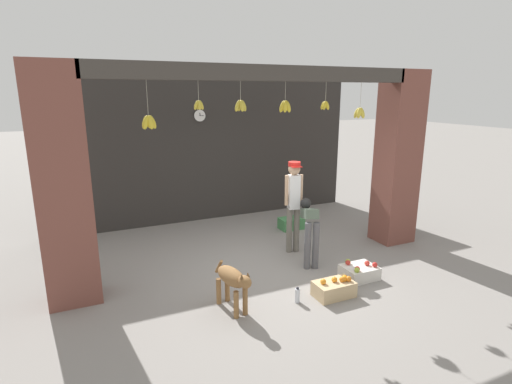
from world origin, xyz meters
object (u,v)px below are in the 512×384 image
(water_bottle, at_px, (297,295))
(wall_clock, at_px, (200,116))
(dog, at_px, (233,280))
(produce_box_green, at_px, (291,223))
(fruit_crate_apples, at_px, (359,272))
(fruit_crate_oranges, at_px, (334,288))
(shopkeeper, at_px, (294,199))
(worker_stooping, at_px, (310,225))

(water_bottle, height_order, wall_clock, wall_clock)
(dog, relative_size, produce_box_green, 1.67)
(fruit_crate_apples, distance_m, produce_box_green, 2.58)
(fruit_crate_oranges, height_order, water_bottle, fruit_crate_oranges)
(water_bottle, xyz_separation_m, wall_clock, (-0.11, 4.24, 2.32))
(fruit_crate_apples, xyz_separation_m, wall_clock, (-1.41, 3.99, 2.31))
(shopkeeper, relative_size, wall_clock, 6.34)
(worker_stooping, relative_size, water_bottle, 4.62)
(fruit_crate_apples, height_order, produce_box_green, fruit_crate_apples)
(shopkeeper, xyz_separation_m, water_bottle, (-0.86, -1.68, -0.92))
(fruit_crate_oranges, relative_size, produce_box_green, 1.13)
(fruit_crate_oranges, bearing_deg, shopkeeper, 80.91)
(produce_box_green, bearing_deg, fruit_crate_oranges, -107.10)
(fruit_crate_apples, bearing_deg, dog, -178.20)
(dog, height_order, wall_clock, wall_clock)
(dog, relative_size, fruit_crate_apples, 1.60)
(dog, distance_m, fruit_crate_oranges, 1.56)
(worker_stooping, relative_size, fruit_crate_oranges, 1.82)
(shopkeeper, xyz_separation_m, worker_stooping, (0.01, -0.57, -0.32))
(dog, relative_size, wall_clock, 3.20)
(dog, relative_size, worker_stooping, 0.81)
(shopkeeper, bearing_deg, fruit_crate_apples, 117.44)
(dog, bearing_deg, water_bottle, 67.33)
(worker_stooping, bearing_deg, fruit_crate_oranges, -82.68)
(shopkeeper, height_order, produce_box_green, shopkeeper)
(fruit_crate_oranges, bearing_deg, dog, 170.55)
(fruit_crate_apples, distance_m, water_bottle, 1.32)
(fruit_crate_oranges, xyz_separation_m, wall_clock, (-0.70, 4.31, 2.30))
(fruit_crate_apples, bearing_deg, water_bottle, -169.04)
(worker_stooping, height_order, water_bottle, worker_stooping)
(fruit_crate_oranges, bearing_deg, worker_stooping, 76.42)
(dog, bearing_deg, wall_clock, 157.31)
(shopkeeper, bearing_deg, wall_clock, -58.49)
(fruit_crate_oranges, xyz_separation_m, produce_box_green, (0.89, 2.89, -0.00))
(dog, bearing_deg, worker_stooping, 106.00)
(dog, height_order, fruit_crate_oranges, dog)
(dog, xyz_separation_m, fruit_crate_oranges, (1.50, -0.25, -0.33))
(dog, xyz_separation_m, fruit_crate_apples, (2.21, 0.07, -0.34))
(worker_stooping, height_order, wall_clock, wall_clock)
(shopkeeper, distance_m, fruit_crate_apples, 1.75)
(dog, xyz_separation_m, wall_clock, (0.80, 4.06, 1.97))
(shopkeeper, height_order, fruit_crate_oranges, shopkeeper)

